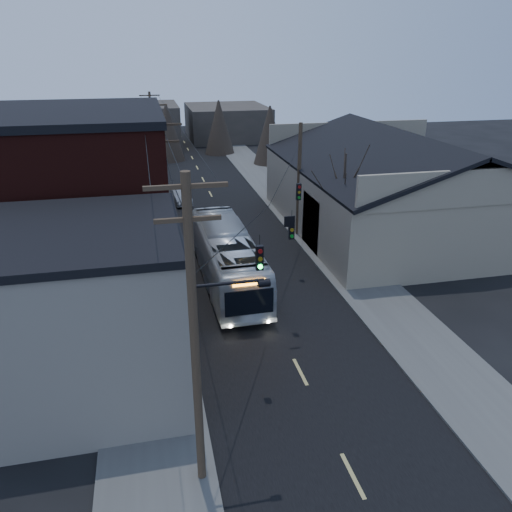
# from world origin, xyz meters

# --- Properties ---
(road_surface) EXTENTS (9.00, 110.00, 0.02)m
(road_surface) POSITION_xyz_m (0.00, 30.00, 0.01)
(road_surface) COLOR black
(road_surface) RESTS_ON ground
(sidewalk_left) EXTENTS (4.00, 110.00, 0.12)m
(sidewalk_left) POSITION_xyz_m (-6.50, 30.00, 0.06)
(sidewalk_left) COLOR #474744
(sidewalk_left) RESTS_ON ground
(sidewalk_right) EXTENTS (4.00, 110.00, 0.12)m
(sidewalk_right) POSITION_xyz_m (6.50, 30.00, 0.06)
(sidewalk_right) COLOR #474744
(sidewalk_right) RESTS_ON ground
(building_clapboard) EXTENTS (8.00, 8.00, 7.00)m
(building_clapboard) POSITION_xyz_m (-9.00, 9.00, 3.50)
(building_clapboard) COLOR slate
(building_clapboard) RESTS_ON ground
(building_brick) EXTENTS (10.00, 12.00, 10.00)m
(building_brick) POSITION_xyz_m (-10.00, 20.00, 5.00)
(building_brick) COLOR black
(building_brick) RESTS_ON ground
(building_left_far) EXTENTS (9.00, 14.00, 7.00)m
(building_left_far) POSITION_xyz_m (-9.50, 36.00, 3.50)
(building_left_far) COLOR #342F29
(building_left_far) RESTS_ON ground
(warehouse) EXTENTS (16.16, 20.60, 7.73)m
(warehouse) POSITION_xyz_m (13.00, 25.00, 2.70)
(warehouse) COLOR #7D755B
(warehouse) RESTS_ON ground
(building_far_left) EXTENTS (10.00, 12.00, 6.00)m
(building_far_left) POSITION_xyz_m (-6.00, 65.00, 3.00)
(building_far_left) COLOR #342F29
(building_far_left) RESTS_ON ground
(building_far_right) EXTENTS (12.00, 14.00, 5.00)m
(building_far_right) POSITION_xyz_m (7.00, 70.00, 2.50)
(building_far_right) COLOR #342F29
(building_far_right) RESTS_ON ground
(bare_tree) EXTENTS (0.40, 0.40, 7.20)m
(bare_tree) POSITION_xyz_m (6.50, 20.00, 3.60)
(bare_tree) COLOR black
(bare_tree) RESTS_ON ground
(utility_lines) EXTENTS (11.24, 45.28, 10.50)m
(utility_lines) POSITION_xyz_m (-3.11, 24.14, 4.95)
(utility_lines) COLOR #382B1E
(utility_lines) RESTS_ON ground
(bus) EXTENTS (3.07, 12.26, 3.40)m
(bus) POSITION_xyz_m (-1.65, 17.76, 1.70)
(bus) COLOR silver
(bus) RESTS_ON ground
(parked_car) EXTENTS (1.98, 4.30, 1.36)m
(parked_car) POSITION_xyz_m (-3.11, 35.59, 0.68)
(parked_car) COLOR #9DA0A4
(parked_car) RESTS_ON ground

